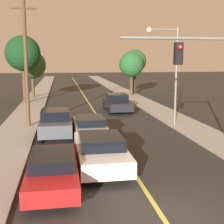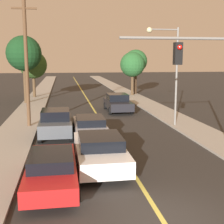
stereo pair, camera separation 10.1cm
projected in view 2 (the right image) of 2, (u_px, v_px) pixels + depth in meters
The scene contains 16 objects.
ground_plane at pixel (165, 224), 8.80m from camera, with size 200.00×200.00×0.00m, color #2D2B28.
road_surface at pixel (83, 92), 43.85m from camera, with size 8.94×80.00×0.01m.
sidewalk_left at pixel (41, 92), 42.97m from camera, with size 2.50×80.00×0.12m.
sidewalk_right at pixel (123, 91), 44.72m from camera, with size 2.50×80.00×0.12m.
car_near_lane_front at pixel (100, 150), 13.28m from camera, with size 2.12×4.96×1.44m.
car_near_lane_second at pixel (90, 127), 18.02m from camera, with size 1.89×4.89×1.33m.
car_outer_lane_front at pixel (52, 168), 11.33m from camera, with size 1.88×4.94×1.29m.
car_outer_lane_second at pixel (56, 123), 18.54m from camera, with size 1.96×4.36×1.66m.
car_far_oncoming at pixel (118, 103), 27.53m from camera, with size 2.07×4.78×1.56m.
traffic_signal_mast at pixel (214, 74), 13.03m from camera, with size 5.47×0.42×5.55m.
streetlamp_right at pixel (169, 62), 20.67m from camera, with size 2.19×0.36×6.52m.
utility_pole_left at pixel (26, 62), 20.47m from camera, with size 1.60×0.24×8.28m.
tree_left_near at pixel (24, 54), 31.50m from camera, with size 3.55×3.55×6.82m.
tree_left_far at pixel (33, 65), 36.73m from camera, with size 3.22×3.22×5.41m.
tree_right_near at pixel (132, 65), 38.68m from camera, with size 3.07×3.07×5.35m.
tree_right_far at pixel (136, 61), 40.07m from camera, with size 2.95×2.95×5.68m.
Camera 2 is at (-2.74, -7.81, 4.59)m, focal length 50.00 mm.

